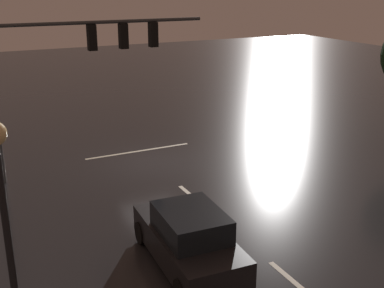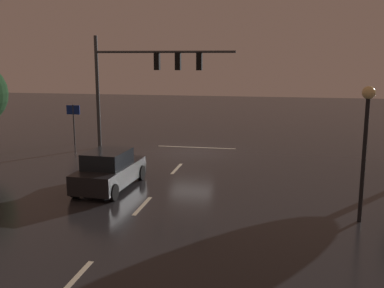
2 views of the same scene
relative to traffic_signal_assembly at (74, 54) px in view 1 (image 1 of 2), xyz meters
name	(u,v)px [view 1 (image 1 of 2)]	position (x,y,z in m)	size (l,w,h in m)	color
ground_plane	(152,162)	(-2.92, 0.46, -4.79)	(80.00, 80.00, 0.00)	#232326
traffic_signal_assembly	(74,54)	(0.00, 0.00, 0.00)	(8.66, 0.47, 6.94)	#383A3D
lane_dash_far	(193,197)	(-2.92, 4.46, -4.79)	(2.20, 0.16, 0.01)	beige
lane_dash_mid	(295,283)	(-2.92, 10.46, -4.79)	(2.20, 0.16, 0.01)	beige
stop_bar	(139,151)	(-2.92, -1.19, -4.79)	(5.00, 0.16, 0.01)	beige
car_approaching	(189,239)	(-0.82, 8.44, -4.00)	(2.10, 4.44, 1.70)	black
street_lamp_right_kerb	(4,206)	(3.85, 10.42, -1.16)	(0.44, 0.44, 5.21)	black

